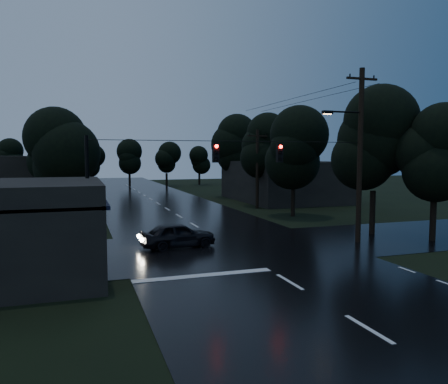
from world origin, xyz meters
TOP-DOWN VIEW (x-y plane):
  - ground at (0.00, 0.00)m, footprint 160.00×160.00m
  - main_road at (0.00, 30.00)m, footprint 12.00×120.00m
  - cross_street at (0.00, 12.00)m, footprint 60.00×9.00m
  - building_far_right at (14.00, 34.00)m, footprint 10.00×14.00m
  - building_far_left at (-14.00, 40.00)m, footprint 10.00×16.00m
  - utility_pole_main at (7.41, 11.00)m, footprint 3.50×0.30m
  - utility_pole_far at (8.30, 28.00)m, footprint 2.00×0.30m
  - anchor_pole_left at (-7.50, 11.00)m, footprint 0.18×0.18m
  - span_signals at (0.56, 10.99)m, footprint 15.00×0.37m
  - tree_corner_near at (10.00, 13.00)m, footprint 4.48×4.48m
  - tree_corner_far at (12.00, 10.00)m, footprint 3.92×3.92m
  - tree_left_a at (-9.00, 22.00)m, footprint 3.92×3.92m
  - tree_left_b at (-9.60, 30.00)m, footprint 4.20×4.20m
  - tree_left_c at (-10.20, 40.00)m, footprint 4.48×4.48m
  - tree_right_a at (9.00, 22.00)m, footprint 4.20×4.20m
  - tree_right_b at (9.60, 30.00)m, footprint 4.48×4.48m
  - tree_right_c at (10.20, 40.00)m, footprint 4.76×4.76m
  - car at (-2.78, 12.94)m, footprint 4.27×2.12m

SIDE VIEW (x-z plane):
  - ground at x=0.00m, z-range 0.00..0.00m
  - main_road at x=0.00m, z-range -0.01..0.01m
  - cross_street at x=0.00m, z-range -0.01..0.01m
  - car at x=-2.78m, z-range 0.00..1.40m
  - building_far_right at x=14.00m, z-range 0.00..4.40m
  - building_far_left at x=-14.00m, z-range 0.00..5.00m
  - anchor_pole_left at x=-7.50m, z-range 0.00..6.00m
  - utility_pole_far at x=8.30m, z-range 0.13..7.63m
  - tree_corner_far at x=12.00m, z-range 1.11..9.37m
  - tree_left_a at x=-9.00m, z-range 1.11..9.37m
  - span_signals at x=0.56m, z-range 4.69..5.80m
  - utility_pole_main at x=7.41m, z-range 0.26..10.26m
  - tree_left_b at x=-9.60m, z-range 1.19..10.04m
  - tree_right_a at x=9.00m, z-range 1.19..10.04m
  - tree_corner_near at x=10.00m, z-range 1.27..10.71m
  - tree_left_c at x=-10.20m, z-range 1.27..10.71m
  - tree_right_b at x=9.60m, z-range 1.27..10.71m
  - tree_right_c at x=10.20m, z-range 1.35..11.38m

